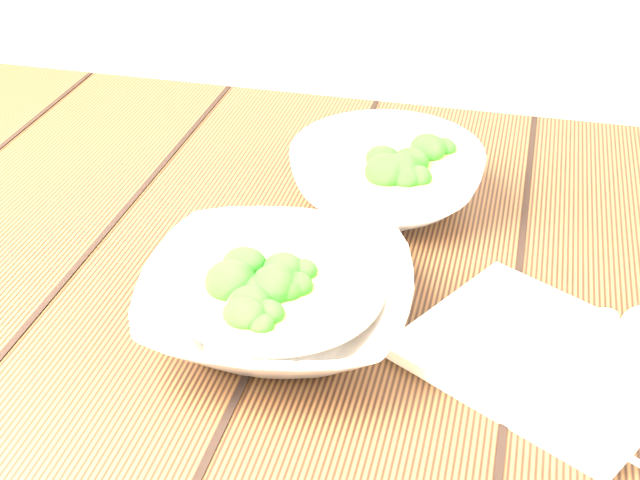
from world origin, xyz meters
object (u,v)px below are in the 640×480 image
(soup_bowl_front, at_px, (277,300))
(soup_bowl_back, at_px, (386,175))
(table, at_px, (317,374))
(napkin, at_px, (543,357))
(trivet, at_px, (356,267))

(soup_bowl_front, distance_m, soup_bowl_back, 0.23)
(soup_bowl_front, bearing_deg, soup_bowl_back, 77.59)
(table, relative_size, soup_bowl_back, 4.89)
(soup_bowl_back, bearing_deg, table, -104.51)
(soup_bowl_back, bearing_deg, napkin, -52.55)
(soup_bowl_back, bearing_deg, soup_bowl_front, -102.41)
(napkin, bearing_deg, trivet, -175.89)
(table, xyz_separation_m, trivet, (0.04, 0.00, 0.13))
(table, xyz_separation_m, soup_bowl_back, (0.04, 0.14, 0.15))
(table, bearing_deg, napkin, -20.30)
(table, bearing_deg, soup_bowl_front, -98.75)
(napkin, bearing_deg, soup_bowl_front, -148.33)
(table, relative_size, trivet, 12.08)
(soup_bowl_front, distance_m, trivet, 0.10)
(trivet, bearing_deg, napkin, -25.35)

